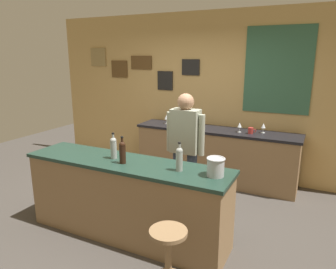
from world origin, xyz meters
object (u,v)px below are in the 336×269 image
at_px(wine_bottle_c, 179,158).
at_px(wine_glass_d, 263,126).
at_px(wine_bottle_b, 122,151).
at_px(ice_bucket, 216,166).
at_px(wine_glass_a, 166,118).
at_px(coffee_mug, 251,131).
at_px(bar_stool, 168,254).
at_px(wine_bottle_a, 114,147).
at_px(bartender, 185,146).
at_px(wine_glass_c, 240,125).
at_px(wine_glass_b, 199,121).

height_order(wine_bottle_c, wine_glass_d, wine_bottle_c).
height_order(wine_bottle_b, ice_bucket, wine_bottle_b).
distance_m(wine_glass_a, coffee_mug, 1.50).
distance_m(bar_stool, coffee_mug, 2.75).
distance_m(bar_stool, wine_bottle_a, 1.42).
height_order(bartender, wine_glass_d, bartender).
bearing_deg(wine_glass_a, wine_bottle_b, -76.02).
height_order(wine_glass_c, wine_glass_d, same).
bearing_deg(wine_glass_b, wine_glass_c, -0.20).
height_order(bartender, wine_bottle_b, bartender).
distance_m(wine_bottle_a, wine_bottle_c, 0.84).
bearing_deg(wine_glass_c, wine_bottle_a, -115.93).
bearing_deg(wine_glass_b, wine_glass_d, 6.12).
distance_m(wine_glass_b, wine_glass_c, 0.68).
height_order(wine_bottle_b, wine_glass_a, wine_bottle_b).
distance_m(wine_glass_b, wine_glass_d, 1.03).
relative_size(wine_bottle_b, wine_glass_a, 1.97).
relative_size(bartender, wine_glass_d, 10.45).
bearing_deg(wine_glass_a, wine_glass_d, 2.12).
relative_size(bartender, wine_glass_b, 10.45).
height_order(wine_bottle_a, wine_glass_c, wine_bottle_a).
height_order(ice_bucket, coffee_mug, ice_bucket).
distance_m(bartender, wine_glass_b, 1.26).
height_order(wine_glass_b, wine_glass_c, same).
height_order(wine_bottle_a, wine_glass_a, wine_bottle_a).
relative_size(bar_stool, wine_glass_c, 4.39).
bearing_deg(wine_glass_d, wine_bottle_b, -117.15).
relative_size(bar_stool, ice_bucket, 3.62).
xyz_separation_m(wine_bottle_a, coffee_mug, (1.15, 1.97, -0.11)).
distance_m(wine_bottle_c, wine_glass_d, 2.18).
relative_size(wine_bottle_b, ice_bucket, 1.63).
relative_size(bartender, coffee_mug, 12.96).
bearing_deg(ice_bucket, wine_bottle_a, -179.97).
bearing_deg(wine_bottle_c, wine_glass_b, 105.25).
bearing_deg(wine_bottle_b, wine_glass_b, 87.23).
bearing_deg(wine_glass_a, coffee_mug, -2.65).
xyz_separation_m(bartender, wine_glass_c, (0.40, 1.23, 0.07)).
bearing_deg(wine_bottle_a, ice_bucket, 0.03).
relative_size(wine_bottle_b, wine_glass_c, 1.97).
bearing_deg(wine_glass_b, wine_bottle_c, -74.75).
bearing_deg(wine_bottle_b, wine_bottle_a, 153.53).
relative_size(wine_bottle_c, ice_bucket, 1.63).
bearing_deg(bar_stool, bartender, 108.40).
bearing_deg(wine_glass_b, bar_stool, -74.12).
relative_size(wine_glass_b, wine_glass_c, 1.00).
bearing_deg(wine_bottle_b, wine_glass_c, 69.44).
bearing_deg(wine_bottle_b, wine_glass_a, 103.98).
bearing_deg(wine_glass_b, wine_bottle_b, -92.77).
relative_size(wine_bottle_c, wine_glass_a, 1.97).
xyz_separation_m(wine_bottle_c, wine_glass_a, (-1.18, 2.06, -0.05)).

